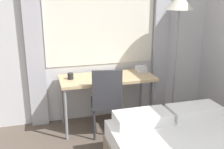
{
  "coord_description": "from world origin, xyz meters",
  "views": [
    {
      "loc": [
        -0.67,
        -0.58,
        1.84
      ],
      "look_at": [
        0.18,
        2.42,
        0.9
      ],
      "focal_mm": 42.0,
      "sensor_mm": 36.0,
      "label": 1
    }
  ],
  "objects_px": {
    "desk_chair": "(107,99)",
    "mug": "(70,76)",
    "telephone": "(141,69)",
    "desk": "(107,81)",
    "standing_lamp": "(179,14)",
    "book": "(107,76)"
  },
  "relations": [
    {
      "from": "desk",
      "to": "desk_chair",
      "type": "relative_size",
      "value": 1.38
    },
    {
      "from": "desk",
      "to": "desk_chair",
      "type": "distance_m",
      "value": 0.35
    },
    {
      "from": "book",
      "to": "mug",
      "type": "xyz_separation_m",
      "value": [
        -0.51,
        0.04,
        0.03
      ]
    },
    {
      "from": "desk",
      "to": "desk_chair",
      "type": "bearing_deg",
      "value": -106.4
    },
    {
      "from": "desk_chair",
      "to": "telephone",
      "type": "bearing_deg",
      "value": 42.23
    },
    {
      "from": "desk_chair",
      "to": "standing_lamp",
      "type": "height_order",
      "value": "standing_lamp"
    },
    {
      "from": "desk",
      "to": "mug",
      "type": "bearing_deg",
      "value": 177.2
    },
    {
      "from": "desk_chair",
      "to": "telephone",
      "type": "relative_size",
      "value": 6.01
    },
    {
      "from": "desk",
      "to": "desk_chair",
      "type": "xyz_separation_m",
      "value": [
        -0.09,
        -0.3,
        -0.15
      ]
    },
    {
      "from": "desk_chair",
      "to": "book",
      "type": "relative_size",
      "value": 3.08
    },
    {
      "from": "desk",
      "to": "book",
      "type": "height_order",
      "value": "book"
    },
    {
      "from": "telephone",
      "to": "standing_lamp",
      "type": "bearing_deg",
      "value": -20.8
    },
    {
      "from": "desk",
      "to": "telephone",
      "type": "bearing_deg",
      "value": 10.03
    },
    {
      "from": "book",
      "to": "mug",
      "type": "distance_m",
      "value": 0.51
    },
    {
      "from": "mug",
      "to": "desk",
      "type": "bearing_deg",
      "value": -2.8
    },
    {
      "from": "desk_chair",
      "to": "mug",
      "type": "distance_m",
      "value": 0.59
    },
    {
      "from": "book",
      "to": "mug",
      "type": "relative_size",
      "value": 3.68
    },
    {
      "from": "desk",
      "to": "standing_lamp",
      "type": "bearing_deg",
      "value": -4.44
    },
    {
      "from": "desk_chair",
      "to": "mug",
      "type": "xyz_separation_m",
      "value": [
        -0.42,
        0.32,
        0.25
      ]
    },
    {
      "from": "standing_lamp",
      "to": "telephone",
      "type": "bearing_deg",
      "value": 159.2
    },
    {
      "from": "desk",
      "to": "mug",
      "type": "distance_m",
      "value": 0.52
    },
    {
      "from": "desk_chair",
      "to": "standing_lamp",
      "type": "bearing_deg",
      "value": 21.7
    }
  ]
}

